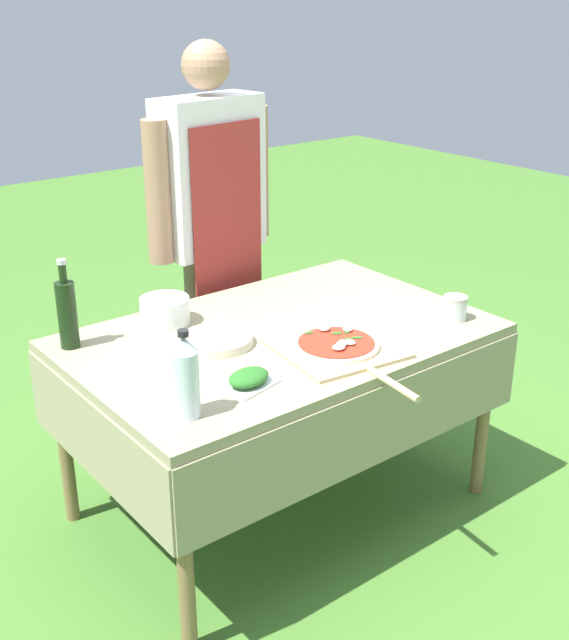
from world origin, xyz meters
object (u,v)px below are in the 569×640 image
(herb_container, at_px, (249,378))
(sauce_jar, at_px, (455,309))
(prep_table, at_px, (279,353))
(person_cook, at_px, (212,214))
(pizza_on_peel, at_px, (338,347))
(mixing_tub, at_px, (165,311))
(oil_bottle, at_px, (67,313))
(plate_stack, at_px, (217,340))
(water_bottle, at_px, (185,376))

(herb_container, bearing_deg, sauce_jar, -2.31)
(prep_table, relative_size, person_cook, 0.88)
(prep_table, relative_size, pizza_on_peel, 2.29)
(mixing_tub, height_order, sauce_jar, mixing_tub)
(oil_bottle, bearing_deg, plate_stack, -35.86)
(pizza_on_peel, height_order, herb_container, herb_container)
(person_cook, xyz_separation_m, pizza_on_peel, (-0.11, -0.91, -0.25))
(oil_bottle, bearing_deg, person_cook, 22.34)
(person_cook, distance_m, sauce_jar, 1.08)
(herb_container, height_order, plate_stack, herb_container)
(prep_table, bearing_deg, water_bottle, -151.58)
(oil_bottle, relative_size, plate_stack, 1.24)
(prep_table, height_order, plate_stack, plate_stack)
(pizza_on_peel, height_order, oil_bottle, oil_bottle)
(plate_stack, height_order, sauce_jar, sauce_jar)
(person_cook, bearing_deg, sauce_jar, 105.62)
(herb_container, bearing_deg, mixing_tub, 84.80)
(person_cook, xyz_separation_m, oil_bottle, (-0.80, -0.33, -0.14))
(pizza_on_peel, distance_m, sauce_jar, 0.52)
(water_bottle, distance_m, sauce_jar, 1.15)
(pizza_on_peel, relative_size, plate_stack, 2.55)
(water_bottle, relative_size, sauce_jar, 2.97)
(mixing_tub, xyz_separation_m, sauce_jar, (0.85, -0.63, -0.01))
(water_bottle, height_order, herb_container, water_bottle)
(herb_container, distance_m, mixing_tub, 0.59)
(mixing_tub, bearing_deg, person_cook, 38.26)
(mixing_tub, bearing_deg, herb_container, -95.20)
(pizza_on_peel, bearing_deg, herb_container, -169.70)
(prep_table, height_order, pizza_on_peel, pizza_on_peel)
(water_bottle, height_order, plate_stack, water_bottle)
(pizza_on_peel, relative_size, oil_bottle, 2.06)
(oil_bottle, xyz_separation_m, mixing_tub, (0.36, -0.02, -0.08))
(herb_container, height_order, sauce_jar, sauce_jar)
(person_cook, relative_size, water_bottle, 6.33)
(oil_bottle, xyz_separation_m, herb_container, (0.31, -0.61, -0.10))
(prep_table, bearing_deg, pizza_on_peel, -76.86)
(prep_table, xyz_separation_m, herb_container, (-0.33, -0.27, 0.10))
(oil_bottle, distance_m, mixing_tub, 0.37)
(oil_bottle, height_order, plate_stack, oil_bottle)
(prep_table, distance_m, person_cook, 0.77)
(person_cook, relative_size, oil_bottle, 5.38)
(person_cook, distance_m, pizza_on_peel, 0.95)
(prep_table, relative_size, plate_stack, 5.86)
(herb_container, xyz_separation_m, sauce_jar, (0.90, -0.04, 0.02))
(sauce_jar, bearing_deg, oil_bottle, 151.99)
(sauce_jar, bearing_deg, herb_container, 177.69)
(herb_container, distance_m, plate_stack, 0.33)
(prep_table, bearing_deg, plate_stack, 167.72)
(herb_container, bearing_deg, oil_bottle, 116.76)
(prep_table, bearing_deg, person_cook, 76.05)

